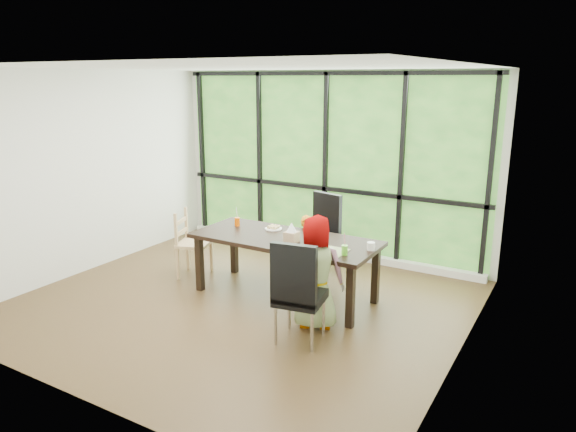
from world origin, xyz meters
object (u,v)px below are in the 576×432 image
(plate_near, at_px, (323,250))
(orange_cup, at_px, (237,222))
(dining_table, at_px, (285,267))
(green_cup, at_px, (345,250))
(child_toddler, at_px, (307,249))
(child_older, at_px, (314,272))
(chair_interior_leather, at_px, (300,290))
(chair_end_beech, at_px, (194,244))
(tissue_box, at_px, (292,237))
(chair_window_leather, at_px, (318,234))
(white_mug, at_px, (371,246))
(plate_far, at_px, (273,229))

(plate_near, distance_m, orange_cup, 1.46)
(dining_table, xyz_separation_m, green_cup, (0.88, -0.23, 0.43))
(child_toddler, relative_size, child_older, 0.73)
(child_older, relative_size, orange_cup, 11.43)
(chair_interior_leather, height_order, orange_cup, chair_interior_leather)
(dining_table, height_order, chair_end_beech, chair_end_beech)
(orange_cup, bearing_deg, child_toddler, 27.87)
(dining_table, relative_size, orange_cup, 20.89)
(child_older, relative_size, plate_near, 4.97)
(plate_near, distance_m, tissue_box, 0.48)
(dining_table, xyz_separation_m, chair_window_leather, (-0.04, 0.93, 0.17))
(child_older, xyz_separation_m, tissue_box, (-0.51, 0.41, 0.20))
(chair_window_leather, bearing_deg, plate_near, -47.15)
(chair_end_beech, relative_size, green_cup, 8.36)
(chair_window_leather, relative_size, green_cup, 10.03)
(child_toddler, height_order, green_cup, child_toddler)
(tissue_box, bearing_deg, dining_table, 143.65)
(tissue_box, bearing_deg, green_cup, -9.17)
(child_older, bearing_deg, green_cup, -148.16)
(white_mug, bearing_deg, chair_window_leather, 141.72)
(plate_near, height_order, green_cup, green_cup)
(child_older, height_order, green_cup, child_older)
(chair_interior_leather, distance_m, plate_near, 0.69)
(dining_table, bearing_deg, tissue_box, -36.35)
(orange_cup, relative_size, green_cup, 1.00)
(chair_end_beech, bearing_deg, dining_table, -109.04)
(plate_near, bearing_deg, child_older, -81.44)
(plate_far, bearing_deg, child_toddler, 46.80)
(chair_window_leather, height_order, green_cup, chair_window_leather)
(orange_cup, bearing_deg, child_older, -24.44)
(chair_end_beech, bearing_deg, white_mug, -107.54)
(dining_table, distance_m, plate_near, 0.76)
(plate_far, relative_size, plate_near, 0.88)
(chair_window_leather, distance_m, child_older, 1.61)
(dining_table, distance_m, green_cup, 1.00)
(chair_end_beech, bearing_deg, chair_window_leather, -74.84)
(orange_cup, distance_m, white_mug, 1.85)
(orange_cup, height_order, green_cup, same)
(chair_window_leather, height_order, child_toddler, chair_window_leather)
(child_older, xyz_separation_m, plate_far, (-0.97, 0.76, 0.14))
(child_toddler, distance_m, plate_near, 1.05)
(chair_window_leather, bearing_deg, chair_end_beech, -132.18)
(tissue_box, bearing_deg, chair_window_leather, 100.40)
(chair_end_beech, xyz_separation_m, plate_near, (2.02, -0.23, 0.31))
(dining_table, relative_size, child_older, 1.83)
(chair_window_leather, height_order, tissue_box, chair_window_leather)
(dining_table, bearing_deg, child_toddler, 90.00)
(green_cup, distance_m, tissue_box, 0.73)
(chair_end_beech, bearing_deg, chair_interior_leather, -131.89)
(chair_interior_leather, relative_size, plate_far, 4.99)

